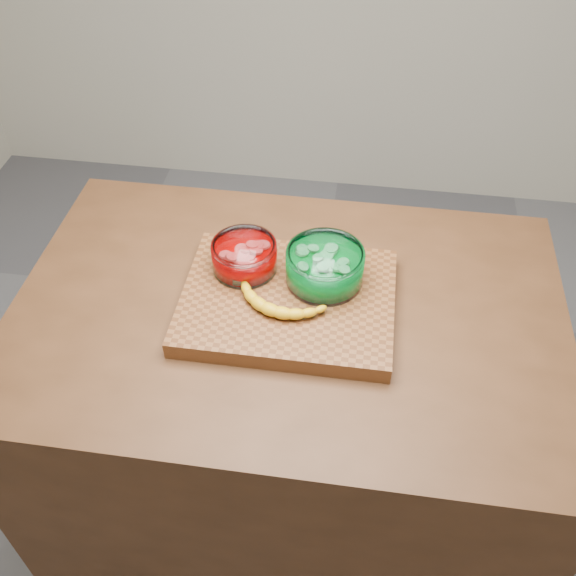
# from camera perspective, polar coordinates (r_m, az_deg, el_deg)

# --- Properties ---
(ground) EXTENTS (3.50, 3.50, 0.00)m
(ground) POSITION_cam_1_polar(r_m,az_deg,el_deg) (2.13, 0.00, -18.68)
(ground) COLOR #5C5C60
(ground) RESTS_ON ground
(counter) EXTENTS (1.20, 0.80, 0.90)m
(counter) POSITION_cam_1_polar(r_m,az_deg,el_deg) (1.74, 0.00, -12.02)
(counter) COLOR #472915
(counter) RESTS_ON ground
(cutting_board) EXTENTS (0.45, 0.35, 0.04)m
(cutting_board) POSITION_cam_1_polar(r_m,az_deg,el_deg) (1.37, 0.00, -1.19)
(cutting_board) COLOR brown
(cutting_board) RESTS_ON counter
(bowl_red) EXTENTS (0.14, 0.14, 0.07)m
(bowl_red) POSITION_cam_1_polar(r_m,az_deg,el_deg) (1.40, -3.89, 2.81)
(bowl_red) COLOR white
(bowl_red) RESTS_ON cutting_board
(bowl_green) EXTENTS (0.17, 0.17, 0.08)m
(bowl_green) POSITION_cam_1_polar(r_m,az_deg,el_deg) (1.37, 3.28, 1.89)
(bowl_green) COLOR white
(bowl_green) RESTS_ON cutting_board
(banana) EXTENTS (0.22, 0.14, 0.03)m
(banana) POSITION_cam_1_polar(r_m,az_deg,el_deg) (1.33, -0.64, -0.88)
(banana) COLOR gold
(banana) RESTS_ON cutting_board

